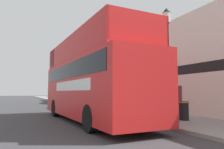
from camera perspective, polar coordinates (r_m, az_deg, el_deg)
ground_plane at (r=24.50m, az=-24.75°, el=-7.63°), size 144.00×144.00×0.00m
sidewalk at (r=22.73m, az=-5.12°, el=-8.13°), size 3.72×108.00×0.14m
brick_terrace_rear at (r=29.83m, az=0.33°, el=1.86°), size 6.00×25.28×9.67m
tour_bus at (r=11.23m, az=-5.85°, el=-2.38°), size 2.86×9.91×4.16m
parked_car_ahead_of_bus at (r=19.69m, az=-11.24°, el=-7.03°), size 1.86×4.34×1.28m
pedestrian_second at (r=10.09m, az=16.26°, el=-5.62°), size 0.49×0.27×1.86m
pedestrian_third at (r=13.84m, az=10.04°, el=-5.60°), size 0.47×0.26×1.78m
lamp_post_nearest at (r=9.76m, az=14.18°, el=7.87°), size 0.35×0.35×4.98m
lamp_post_second at (r=17.21m, az=-3.50°, el=0.94°), size 0.35×0.35×4.30m
litter_bin at (r=11.03m, az=18.26°, el=-8.83°), size 0.48×0.48×0.89m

